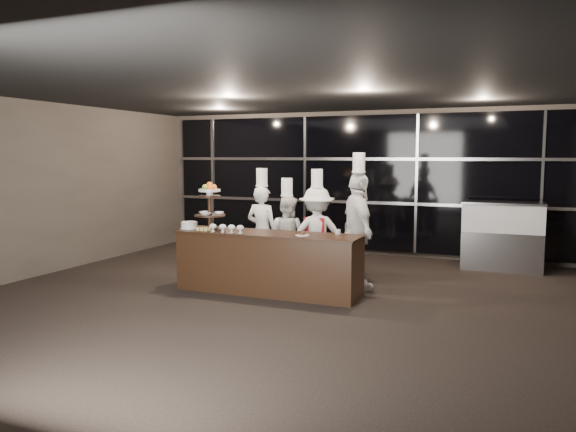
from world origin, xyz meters
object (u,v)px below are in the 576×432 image
at_px(display_case, 503,232).
at_px(chef_b, 287,236).
at_px(layer_cake, 189,225).
at_px(display_stand, 210,203).
at_px(chef_a, 262,230).
at_px(buffet_counter, 268,262).
at_px(chef_d, 358,230).
at_px(chef_c, 317,234).

distance_m(display_case, chef_b, 3.97).
bearing_deg(layer_cake, display_stand, 8.21).
bearing_deg(layer_cake, chef_a, 52.88).
bearing_deg(display_case, buffet_counter, -135.00).
xyz_separation_m(buffet_counter, chef_d, (1.19, 0.74, 0.46)).
bearing_deg(buffet_counter, chef_c, 69.93).
distance_m(display_case, chef_c, 3.53).
distance_m(layer_cake, chef_d, 2.65).
bearing_deg(display_case, display_stand, -142.69).
distance_m(buffet_counter, display_stand, 1.33).
bearing_deg(chef_c, chef_a, -174.70).
relative_size(buffet_counter, display_stand, 3.81).
bearing_deg(display_stand, chef_a, 66.05).
xyz_separation_m(display_stand, layer_cake, (-0.35, -0.05, -0.37)).
xyz_separation_m(chef_a, chef_c, (0.95, 0.09, -0.02)).
bearing_deg(display_case, chef_a, -149.49).
distance_m(chef_b, chef_d, 1.39).
height_order(buffet_counter, chef_b, chef_b).
distance_m(buffet_counter, chef_d, 1.47).
bearing_deg(chef_a, chef_b, 12.81).
relative_size(chef_b, chef_c, 0.92).
relative_size(chef_a, chef_b, 1.09).
relative_size(layer_cake, chef_c, 0.16).
distance_m(display_stand, chef_b, 1.51).
distance_m(layer_cake, display_case, 5.60).
bearing_deg(buffet_counter, layer_cake, -177.87).
distance_m(buffet_counter, chef_b, 1.12).
relative_size(chef_a, chef_c, 1.00).
relative_size(display_stand, display_case, 0.53).
distance_m(display_case, chef_d, 3.20).
bearing_deg(chef_d, display_stand, -161.41).
bearing_deg(buffet_counter, chef_b, 97.59).
relative_size(layer_cake, chef_a, 0.16).
bearing_deg(buffet_counter, display_stand, -179.99).
distance_m(display_stand, chef_d, 2.35).
bearing_deg(chef_b, chef_d, -14.47).
relative_size(chef_a, chef_d, 0.88).
distance_m(buffet_counter, display_case, 4.54).
relative_size(chef_b, chef_d, 0.80).
relative_size(display_stand, chef_a, 0.40).
relative_size(display_stand, chef_b, 0.44).
relative_size(layer_cake, chef_d, 0.14).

